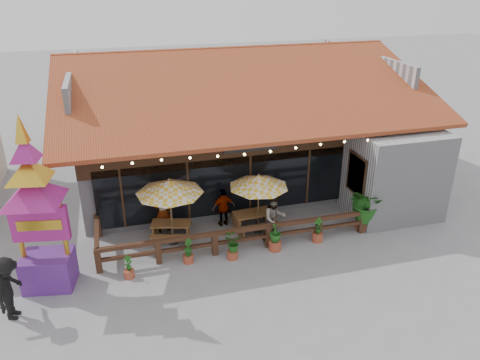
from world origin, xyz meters
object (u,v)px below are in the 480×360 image
object	(u,v)px
picnic_table_left	(171,228)
picnic_table_right	(254,218)
thai_sign_tower	(34,194)
umbrella_right	(259,182)
pedestrian	(9,289)
umbrella_left	(169,187)
tropical_plant	(365,203)

from	to	relation	value
picnic_table_left	picnic_table_right	world-z (taller)	picnic_table_right
picnic_table_left	thai_sign_tower	distance (m)	5.31
umbrella_right	picnic_table_right	bearing A→B (deg)	132.88
picnic_table_right	pedestrian	world-z (taller)	pedestrian
umbrella_left	picnic_table_left	distance (m)	1.83
picnic_table_left	umbrella_left	bearing A→B (deg)	-85.87
umbrella_right	tropical_plant	xyz separation A→B (m)	(4.01, -0.95, -1.00)
umbrella_left	thai_sign_tower	distance (m)	4.55
picnic_table_right	umbrella_left	bearing A→B (deg)	-178.70
umbrella_left	picnic_table_right	size ratio (longest dim) A/B	1.76
thai_sign_tower	tropical_plant	xyz separation A→B (m)	(11.49, 0.55, -2.15)
umbrella_right	tropical_plant	bearing A→B (deg)	-13.34
umbrella_right	thai_sign_tower	bearing A→B (deg)	-168.63
umbrella_left	pedestrian	size ratio (longest dim) A/B	1.46
tropical_plant	picnic_table_left	bearing A→B (deg)	170.42
umbrella_left	picnic_table_left	xyz separation A→B (m)	(-0.02, 0.23, -1.81)
picnic_table_right	thai_sign_tower	bearing A→B (deg)	-167.52
thai_sign_tower	tropical_plant	bearing A→B (deg)	2.75
umbrella_right	picnic_table_right	xyz separation A→B (m)	(-0.12, 0.13, -1.60)
pedestrian	thai_sign_tower	bearing A→B (deg)	-21.69
picnic_table_right	umbrella_right	bearing A→B (deg)	-47.12
umbrella_left	tropical_plant	xyz separation A→B (m)	(7.32, -1.00, -1.17)
tropical_plant	umbrella_left	bearing A→B (deg)	172.19
tropical_plant	pedestrian	distance (m)	12.53
tropical_plant	picnic_table_right	bearing A→B (deg)	165.37
picnic_table_left	picnic_table_right	distance (m)	3.22
umbrella_right	thai_sign_tower	xyz separation A→B (m)	(-7.48, -1.50, 1.16)
thai_sign_tower	tropical_plant	size ratio (longest dim) A/B	3.17
pedestrian	tropical_plant	bearing A→B (deg)	-68.60
umbrella_left	picnic_table_left	world-z (taller)	umbrella_left
umbrella_left	pedestrian	world-z (taller)	umbrella_left
umbrella_right	pedestrian	bearing A→B (deg)	-161.41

